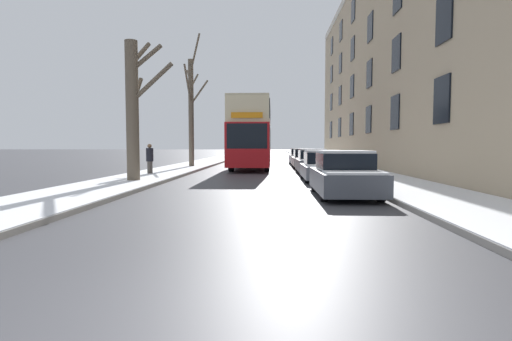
{
  "coord_description": "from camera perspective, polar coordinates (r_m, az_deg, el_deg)",
  "views": [
    {
      "loc": [
        0.63,
        -3.15,
        1.61
      ],
      "look_at": [
        -0.32,
        19.28,
        0.2
      ],
      "focal_mm": 28.0,
      "sensor_mm": 36.0,
      "label": 1
    }
  ],
  "objects": [
    {
      "name": "bare_tree_left_0",
      "position": [
        17.6,
        -17.04,
        8.61
      ],
      "size": [
        2.02,
        1.6,
        6.16
      ],
      "color": "brown",
      "rests_on": "ground"
    },
    {
      "name": "oncoming_van",
      "position": [
        45.78,
        -1.19,
        3.27
      ],
      "size": [
        1.93,
        4.98,
        2.51
      ],
      "color": "white",
      "rests_on": "ground"
    },
    {
      "name": "pedestrian_left_sidewalk",
      "position": [
        21.37,
        -14.93,
        1.65
      ],
      "size": [
        0.37,
        0.37,
        1.7
      ],
      "rotation": [
        0.0,
        0.0,
        1.26
      ],
      "color": "#4C4742",
      "rests_on": "ground"
    },
    {
      "name": "terrace_facade_right",
      "position": [
        29.96,
        24.67,
        14.8
      ],
      "size": [
        9.1,
        46.32,
        15.19
      ],
      "color": "tan",
      "rests_on": "ground"
    },
    {
      "name": "parked_car_4",
      "position": [
        34.39,
        6.23,
        1.95
      ],
      "size": [
        1.7,
        4.19,
        1.37
      ],
      "color": "#9EA3AD",
      "rests_on": "ground"
    },
    {
      "name": "bare_tree_left_1",
      "position": [
        28.68,
        -9.21,
        8.74
      ],
      "size": [
        1.75,
        3.21,
        9.0
      ],
      "color": "brown",
      "rests_on": "ground"
    },
    {
      "name": "parked_car_2",
      "position": [
        23.3,
        8.04,
        1.21
      ],
      "size": [
        1.74,
        4.28,
        1.41
      ],
      "color": "#474C56",
      "rests_on": "ground"
    },
    {
      "name": "sidewalk_left",
      "position": [
        56.51,
        -3.83,
        2.03
      ],
      "size": [
        3.1,
        130.0,
        0.16
      ],
      "color": "gray",
      "rests_on": "ground"
    },
    {
      "name": "sidewalk_right",
      "position": [
        56.39,
        7.42,
        2.01
      ],
      "size": [
        3.1,
        130.0,
        0.16
      ],
      "color": "gray",
      "rests_on": "ground"
    },
    {
      "name": "parked_car_0",
      "position": [
        12.96,
        12.54,
        -0.65
      ],
      "size": [
        1.84,
        4.15,
        1.45
      ],
      "color": "#474C56",
      "rests_on": "ground"
    },
    {
      "name": "parked_car_1",
      "position": [
        18.36,
        9.55,
        0.53
      ],
      "size": [
        1.84,
        3.92,
        1.4
      ],
      "color": "slate",
      "rests_on": "ground"
    },
    {
      "name": "parked_car_3",
      "position": [
        28.92,
        6.95,
        1.64
      ],
      "size": [
        1.69,
        4.51,
        1.38
      ],
      "color": "silver",
      "rests_on": "ground"
    },
    {
      "name": "double_decker_bus",
      "position": [
        27.64,
        -0.61,
        5.58
      ],
      "size": [
        2.57,
        10.35,
        4.56
      ],
      "color": "red",
      "rests_on": "ground"
    }
  ]
}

